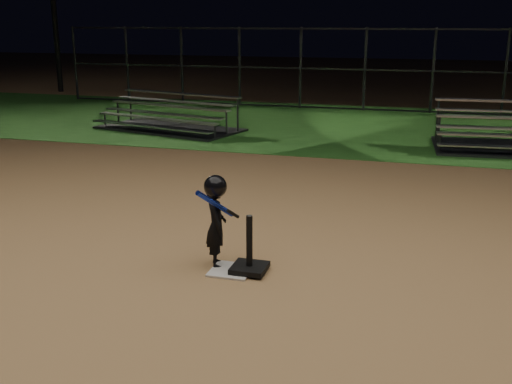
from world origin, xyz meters
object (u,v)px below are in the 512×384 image
Objects in this scene: batting_tee at (249,261)px; bleacher_left at (169,123)px; child_batter at (216,218)px; home_plate at (231,270)px.

bleacher_left reaches higher than batting_tee.
child_batter reaches higher than bleacher_left.
bleacher_left is at bearing 119.37° from batting_tee.
batting_tee reaches higher than home_plate.
bleacher_left is at bearing 118.18° from home_plate.
home_plate is 0.70× the size of batting_tee.
batting_tee is at bearing -45.91° from bleacher_left.
home_plate is 9.25m from bleacher_left.
batting_tee is 0.60× the size of child_batter.
bleacher_left is (-4.16, 8.04, -0.38)m from child_batter.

